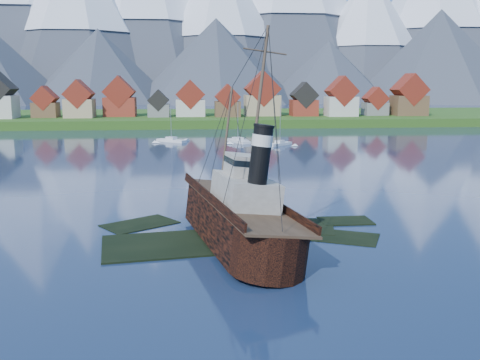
{
  "coord_description": "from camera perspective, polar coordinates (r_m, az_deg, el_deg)",
  "views": [
    {
      "loc": [
        -3.36,
        -54.39,
        16.21
      ],
      "look_at": [
        2.6,
        6.0,
        5.0
      ],
      "focal_mm": 40.0,
      "sensor_mm": 36.0,
      "label": 1
    }
  ],
  "objects": [
    {
      "name": "ground",
      "position": [
        56.86,
        -2.03,
        -6.11
      ],
      "size": [
        1400.0,
        1400.0,
        0.0
      ],
      "primitive_type": "plane",
      "color": "#182745",
      "rests_on": "ground"
    },
    {
      "name": "mountains",
      "position": [
        540.63,
        -5.59,
        18.19
      ],
      "size": [
        965.0,
        340.0,
        205.0
      ],
      "color": "#2D333D",
      "rests_on": "ground"
    },
    {
      "name": "shore_bank",
      "position": [
        225.0,
        -4.8,
        6.3
      ],
      "size": [
        600.0,
        80.0,
        3.2
      ],
      "primitive_type": "cube",
      "color": "#244714",
      "rests_on": "ground"
    },
    {
      "name": "shoal",
      "position": [
        59.14,
        -0.43,
        -5.79
      ],
      "size": [
        31.71,
        21.24,
        1.14
      ],
      "color": "black",
      "rests_on": "ground"
    },
    {
      "name": "town",
      "position": [
        208.84,
        -13.97,
        8.18
      ],
      "size": [
        250.96,
        16.69,
        17.3
      ],
      "color": "maroon",
      "rests_on": "ground"
    },
    {
      "name": "sailboat_e",
      "position": [
        144.66,
        -0.23,
        4.13
      ],
      "size": [
        6.18,
        10.05,
        11.46
      ],
      "rotation": [
        0.0,
        0.0,
        0.41
      ],
      "color": "silver",
      "rests_on": "ground"
    },
    {
      "name": "tugboat_wreck",
      "position": [
        55.32,
        -0.68,
        -3.51
      ],
      "size": [
        6.62,
        28.54,
        22.62
      ],
      "rotation": [
        0.0,
        0.12,
        0.19
      ],
      "color": "black",
      "rests_on": "ground"
    },
    {
      "name": "sailboat_c",
      "position": [
        146.87,
        -7.33,
        4.15
      ],
      "size": [
        8.47,
        7.39,
        11.64
      ],
      "rotation": [
        0.0,
        0.0,
        0.9
      ],
      "color": "silver",
      "rests_on": "ground"
    },
    {
      "name": "sailboat_d",
      "position": [
        138.5,
        4.27,
        3.82
      ],
      "size": [
        7.12,
        6.77,
        10.73
      ],
      "rotation": [
        0.0,
        0.0,
        -0.83
      ],
      "color": "silver",
      "rests_on": "ground"
    },
    {
      "name": "seawall",
      "position": [
        187.13,
        -4.61,
        5.46
      ],
      "size": [
        600.0,
        2.5,
        2.0
      ],
      "primitive_type": "cube",
      "color": "#3F3D38",
      "rests_on": "ground"
    }
  ]
}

